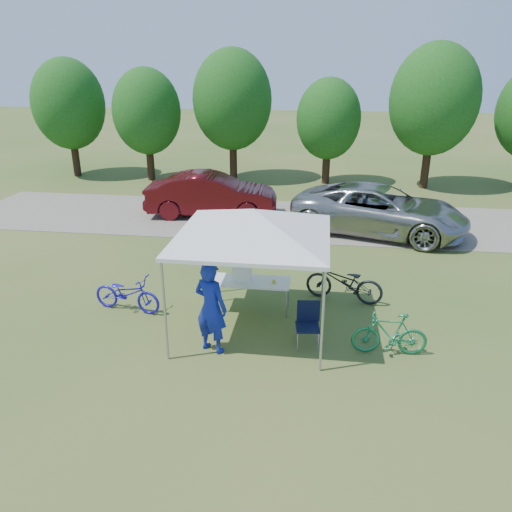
{
  "coord_description": "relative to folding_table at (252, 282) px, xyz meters",
  "views": [
    {
      "loc": [
        1.37,
        -9.67,
        5.58
      ],
      "look_at": [
        -0.21,
        2.0,
        0.9
      ],
      "focal_mm": 35.0,
      "sensor_mm": 36.0,
      "label": 1
    }
  ],
  "objects": [
    {
      "name": "bike_green",
      "position": [
        3.01,
        -1.54,
        -0.25
      ],
      "size": [
        1.52,
        0.49,
        0.9
      ],
      "primitive_type": "imported",
      "rotation": [
        0.0,
        0.0,
        -1.53
      ],
      "color": "#197446",
      "rests_on": "ground"
    },
    {
      "name": "minivan",
      "position": [
        3.48,
        6.11,
        0.13
      ],
      "size": [
        6.32,
        4.22,
        1.61
      ],
      "primitive_type": "imported",
      "rotation": [
        0.0,
        0.0,
        1.28
      ],
      "color": "#A4A4A0",
      "rests_on": "gravel_strip"
    },
    {
      "name": "canopy",
      "position": [
        0.16,
        -0.83,
        1.95
      ],
      "size": [
        4.53,
        4.53,
        3.0
      ],
      "color": "#A5A5AA",
      "rests_on": "ground"
    },
    {
      "name": "bike_blue",
      "position": [
        -2.89,
        -0.45,
        -0.25
      ],
      "size": [
        1.76,
        0.87,
        0.89
      ],
      "primitive_type": "imported",
      "rotation": [
        0.0,
        0.0,
        1.4
      ],
      "color": "#1E13AC",
      "rests_on": "ground"
    },
    {
      "name": "sedan",
      "position": [
        -2.57,
        7.33,
        0.12
      ],
      "size": [
        4.99,
        2.1,
        1.6
      ],
      "primitive_type": "imported",
      "rotation": [
        0.0,
        0.0,
        1.66
      ],
      "color": "#4C0C11",
      "rests_on": "gravel_strip"
    },
    {
      "name": "treeline",
      "position": [
        -0.14,
        13.22,
        2.84
      ],
      "size": [
        24.89,
        4.28,
        6.3
      ],
      "color": "#382314",
      "rests_on": "ground"
    },
    {
      "name": "gravel_strip",
      "position": [
        0.16,
        7.17,
        -0.69
      ],
      "size": [
        24.0,
        5.0,
        0.02
      ],
      "primitive_type": "cube",
      "color": "gray",
      "rests_on": "ground"
    },
    {
      "name": "folding_chair",
      "position": [
        1.37,
        -1.37,
        -0.14
      ],
      "size": [
        0.53,
        0.55,
        0.94
      ],
      "rotation": [
        0.0,
        0.0,
        0.12
      ],
      "color": "black",
      "rests_on": "ground"
    },
    {
      "name": "cyclist",
      "position": [
        -0.54,
        -1.88,
        0.28
      ],
      "size": [
        0.83,
        0.7,
        1.95
      ],
      "primitive_type": "imported",
      "rotation": [
        0.0,
        0.0,
        2.76
      ],
      "color": "#13229A",
      "rests_on": "ground"
    },
    {
      "name": "ground",
      "position": [
        0.16,
        -0.83,
        -0.7
      ],
      "size": [
        100.0,
        100.0,
        0.0
      ],
      "primitive_type": "plane",
      "color": "#2D5119",
      "rests_on": "ground"
    },
    {
      "name": "ice_cream_cup",
      "position": [
        0.53,
        -0.05,
        0.08
      ],
      "size": [
        0.09,
        0.09,
        0.07
      ],
      "primitive_type": "cylinder",
      "color": "gold",
      "rests_on": "folding_table"
    },
    {
      "name": "bike_dark",
      "position": [
        2.17,
        0.75,
        -0.2
      ],
      "size": [
        1.99,
        1.06,
        0.99
      ],
      "primitive_type": "imported",
      "rotation": [
        0.0,
        0.0,
        -1.79
      ],
      "color": "black",
      "rests_on": "ground"
    },
    {
      "name": "folding_table",
      "position": [
        0.0,
        0.0,
        0.0
      ],
      "size": [
        1.8,
        0.75,
        0.74
      ],
      "color": "white",
      "rests_on": "ground"
    },
    {
      "name": "cooler",
      "position": [
        -0.23,
        0.0,
        0.21
      ],
      "size": [
        0.45,
        0.3,
        0.32
      ],
      "color": "white",
      "rests_on": "folding_table"
    }
  ]
}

